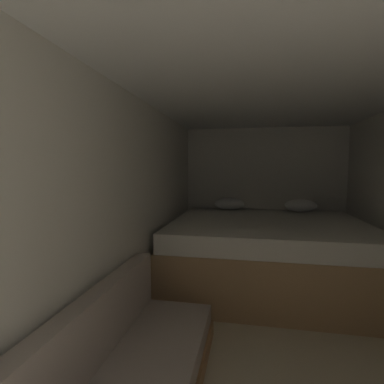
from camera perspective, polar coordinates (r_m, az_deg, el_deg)
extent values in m
plane|color=beige|center=(2.60, 16.36, -28.74)|extent=(6.99, 6.99, 0.00)
cube|color=silver|center=(4.71, 13.81, -0.37)|extent=(2.51, 0.05, 2.05)
cube|color=silver|center=(2.42, -13.53, -5.03)|extent=(0.05, 4.99, 2.05)
cube|color=white|center=(2.27, 17.63, 21.01)|extent=(2.51, 4.99, 0.05)
cube|color=tan|center=(3.79, 14.40, -12.84)|extent=(2.29, 2.01, 0.59)
cube|color=white|center=(3.69, 14.52, -6.93)|extent=(2.25, 1.97, 0.20)
ellipsoid|color=white|center=(4.46, 7.32, -2.34)|extent=(0.45, 0.29, 0.18)
ellipsoid|color=white|center=(4.51, 20.49, -2.51)|extent=(0.45, 0.29, 0.18)
cube|color=#A8998E|center=(1.83, -22.71, -26.93)|extent=(0.12, 2.17, 0.41)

